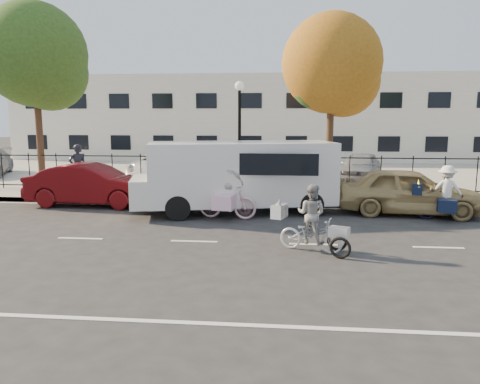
# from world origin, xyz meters

# --- Properties ---
(ground) EXTENTS (120.00, 120.00, 0.00)m
(ground) POSITION_xyz_m (0.00, 0.00, 0.00)
(ground) COLOR #333334
(road_markings) EXTENTS (60.00, 9.52, 0.01)m
(road_markings) POSITION_xyz_m (0.00, 0.00, 0.01)
(road_markings) COLOR silver
(road_markings) RESTS_ON ground
(curb) EXTENTS (60.00, 0.10, 0.15)m
(curb) POSITION_xyz_m (0.00, 5.05, 0.07)
(curb) COLOR #A8A399
(curb) RESTS_ON ground
(sidewalk) EXTENTS (60.00, 2.20, 0.15)m
(sidewalk) POSITION_xyz_m (0.00, 6.10, 0.07)
(sidewalk) COLOR #A8A399
(sidewalk) RESTS_ON ground
(parking_lot) EXTENTS (60.00, 15.60, 0.15)m
(parking_lot) POSITION_xyz_m (0.00, 15.00, 0.07)
(parking_lot) COLOR #A8A399
(parking_lot) RESTS_ON ground
(iron_fence) EXTENTS (58.00, 0.06, 1.50)m
(iron_fence) POSITION_xyz_m (0.00, 7.20, 0.90)
(iron_fence) COLOR black
(iron_fence) RESTS_ON sidewalk
(building) EXTENTS (34.00, 10.00, 6.00)m
(building) POSITION_xyz_m (0.00, 25.00, 3.00)
(building) COLOR silver
(building) RESTS_ON ground
(lamppost) EXTENTS (0.36, 0.36, 4.33)m
(lamppost) POSITION_xyz_m (0.50, 6.80, 3.11)
(lamppost) COLOR black
(lamppost) RESTS_ON sidewalk
(street_sign) EXTENTS (0.85, 0.06, 1.80)m
(street_sign) POSITION_xyz_m (-1.85, 6.80, 1.42)
(street_sign) COLOR black
(street_sign) RESTS_ON sidewalk
(zebra_trike) EXTENTS (1.84, 1.23, 1.59)m
(zebra_trike) POSITION_xyz_m (2.90, -0.57, 0.61)
(zebra_trike) COLOR silver
(zebra_trike) RESTS_ON ground
(unicorn_bike) EXTENTS (2.12, 1.50, 2.11)m
(unicorn_bike) POSITION_xyz_m (0.48, 2.77, 0.78)
(unicorn_bike) COLOR beige
(unicorn_bike) RESTS_ON ground
(bull_bike) EXTENTS (1.87, 1.30, 1.69)m
(bull_bike) POSITION_xyz_m (7.14, 3.21, 0.67)
(bull_bike) COLOR black
(bull_bike) RESTS_ON ground
(white_van) EXTENTS (6.93, 3.53, 2.32)m
(white_van) POSITION_xyz_m (0.73, 3.82, 1.28)
(white_van) COLOR white
(white_van) RESTS_ON ground
(red_sedan) EXTENTS (4.59, 1.77, 1.49)m
(red_sedan) POSITION_xyz_m (-4.55, 4.50, 0.75)
(red_sedan) COLOR #50090C
(red_sedan) RESTS_ON ground
(gold_sedan) EXTENTS (4.66, 2.31, 1.53)m
(gold_sedan) POSITION_xyz_m (6.25, 3.99, 0.76)
(gold_sedan) COLOR tan
(gold_sedan) RESTS_ON ground
(pedestrian) EXTENTS (0.83, 0.79, 1.91)m
(pedestrian) POSITION_xyz_m (-6.03, 6.66, 1.11)
(pedestrian) COLOR black
(pedestrian) RESTS_ON sidewalk
(lot_car_b) EXTENTS (2.62, 5.38, 1.47)m
(lot_car_b) POSITION_xyz_m (-3.44, 9.99, 0.89)
(lot_car_b) COLOR white
(lot_car_b) RESTS_ON parking_lot
(lot_car_c) EXTENTS (2.82, 4.29, 1.34)m
(lot_car_c) POSITION_xyz_m (0.77, 9.61, 0.82)
(lot_car_c) COLOR #54595D
(lot_car_c) RESTS_ON parking_lot
(lot_car_d) EXTENTS (2.74, 4.31, 1.37)m
(lot_car_d) POSITION_xyz_m (5.78, 10.81, 0.83)
(lot_car_d) COLOR #989A9F
(lot_car_d) RESTS_ON parking_lot
(tree_west) EXTENTS (4.22, 4.22, 7.74)m
(tree_west) POSITION_xyz_m (-7.76, 7.36, 5.42)
(tree_west) COLOR #442D1D
(tree_west) RESTS_ON ground
(tree_mid) EXTENTS (3.89, 3.89, 7.14)m
(tree_mid) POSITION_xyz_m (4.17, 7.70, 5.00)
(tree_mid) COLOR #442D1D
(tree_mid) RESTS_ON ground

